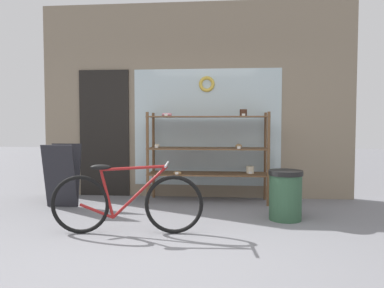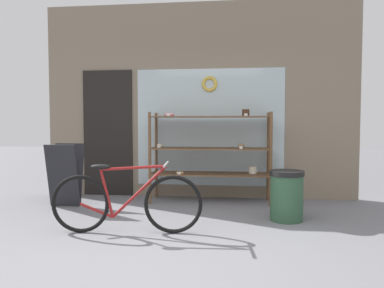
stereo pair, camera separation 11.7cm
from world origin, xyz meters
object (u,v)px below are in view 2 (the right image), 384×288
(display_case, at_px, (211,148))
(trash_bin, at_px, (287,193))
(bicycle, at_px, (126,202))
(sandwich_board, at_px, (65,175))

(display_case, xyz_separation_m, trash_bin, (1.02, -1.01, -0.50))
(bicycle, distance_m, trash_bin, 1.99)
(display_case, distance_m, sandwich_board, 2.20)
(display_case, xyz_separation_m, bicycle, (-0.82, -1.77, -0.49))
(display_case, height_order, bicycle, display_case)
(bicycle, bearing_deg, display_case, 59.84)
(bicycle, height_order, trash_bin, bicycle)
(sandwich_board, bearing_deg, display_case, 14.69)
(display_case, height_order, sandwich_board, display_case)
(sandwich_board, bearing_deg, bicycle, -43.85)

